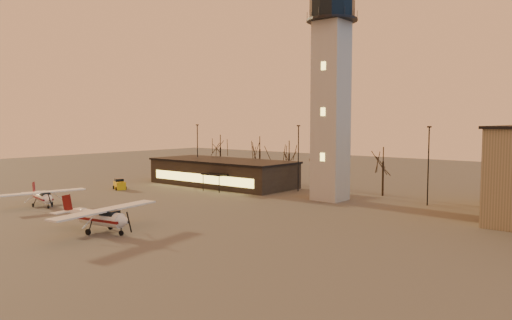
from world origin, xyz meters
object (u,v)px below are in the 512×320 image
(terminal, at_px, (222,172))
(cessna_front, at_px, (103,221))
(cessna_rear, at_px, (43,199))
(service_cart, at_px, (120,185))
(control_tower, at_px, (331,80))

(terminal, xyz_separation_m, cessna_front, (15.40, -33.32, -0.99))
(cessna_rear, height_order, service_cart, cessna_rear)
(cessna_rear, distance_m, service_cart, 16.64)
(cessna_rear, xyz_separation_m, service_cart, (-5.85, 15.57, -0.32))
(cessna_front, xyz_separation_m, cessna_rear, (-18.68, 3.79, -0.21))
(terminal, height_order, service_cart, terminal)
(control_tower, height_order, cessna_rear, control_tower)
(control_tower, bearing_deg, service_cart, -158.95)
(control_tower, distance_m, service_cart, 36.86)
(control_tower, height_order, service_cart, control_tower)
(control_tower, distance_m, cessna_rear, 40.43)
(terminal, distance_m, service_cart, 16.75)
(cessna_rear, relative_size, service_cart, 3.41)
(service_cart, bearing_deg, cessna_rear, -46.70)
(terminal, distance_m, cessna_rear, 29.74)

